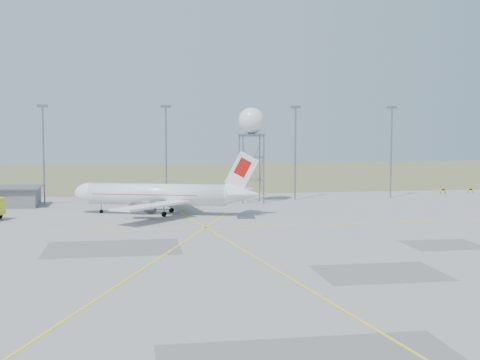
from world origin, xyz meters
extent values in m
plane|color=#9C9C97|center=(0.00, 0.00, 0.00)|extent=(400.00, 400.00, 0.00)
cube|color=#626A3A|center=(0.00, 140.00, 0.01)|extent=(400.00, 120.00, 0.03)
cylinder|color=gray|center=(-35.00, 66.00, 10.00)|extent=(0.36, 0.36, 20.00)
cube|color=gray|center=(-35.00, 66.00, 20.20)|extent=(2.20, 0.50, 0.60)
cylinder|color=gray|center=(-10.00, 66.00, 10.00)|extent=(0.36, 0.36, 20.00)
cube|color=gray|center=(-10.00, 66.00, 20.20)|extent=(2.20, 0.50, 0.60)
cylinder|color=gray|center=(18.00, 66.00, 10.00)|extent=(0.36, 0.36, 20.00)
cube|color=gray|center=(18.00, 66.00, 20.20)|extent=(2.20, 0.50, 0.60)
cylinder|color=gray|center=(40.00, 66.00, 10.00)|extent=(0.36, 0.36, 20.00)
cube|color=gray|center=(40.00, 66.00, 20.20)|extent=(2.20, 0.50, 0.60)
cylinder|color=black|center=(55.00, 72.00, 0.40)|extent=(0.10, 0.10, 0.80)
cylinder|color=black|center=(56.20, 72.00, 0.40)|extent=(0.10, 0.10, 0.80)
cube|color=yellow|center=(55.60, 72.00, 0.95)|extent=(1.60, 0.15, 0.50)
cube|color=black|center=(55.60, 71.92, 0.95)|extent=(0.80, 0.03, 0.30)
cylinder|color=black|center=(62.00, 72.00, 0.40)|extent=(0.10, 0.10, 0.80)
cylinder|color=black|center=(63.20, 72.00, 0.40)|extent=(0.10, 0.10, 0.80)
cube|color=yellow|center=(62.60, 72.00, 0.95)|extent=(1.60, 0.15, 0.50)
cube|color=black|center=(62.60, 71.92, 0.95)|extent=(0.80, 0.03, 0.30)
cylinder|color=white|center=(-12.70, 47.28, 3.72)|extent=(25.41, 11.50, 3.91)
ellipsoid|color=white|center=(-24.81, 51.16, 3.72)|extent=(7.16, 5.64, 3.91)
cube|color=black|center=(-25.93, 51.52, 4.30)|extent=(2.07, 2.50, 0.95)
cone|color=white|center=(2.20, 42.49, 4.01)|extent=(6.78, 5.52, 3.91)
cube|color=white|center=(2.20, 42.49, 8.12)|extent=(6.06, 2.20, 7.36)
cube|color=#B30F0B|center=(2.39, 42.43, 8.80)|extent=(3.31, 1.35, 3.77)
cube|color=white|center=(2.69, 45.62, 4.50)|extent=(4.63, 6.08, 0.18)
cube|color=white|center=(0.78, 39.66, 4.50)|extent=(4.63, 6.08, 0.18)
cube|color=white|center=(-8.61, 55.21, 2.74)|extent=(6.88, 16.16, 0.35)
cube|color=white|center=(-14.00, 38.44, 2.74)|extent=(14.22, 14.55, 0.35)
cylinder|color=slate|center=(-11.90, 52.98, 1.86)|extent=(4.60, 3.40, 2.25)
cylinder|color=slate|center=(-15.37, 42.17, 1.86)|extent=(4.60, 3.40, 2.25)
cube|color=#B30F0B|center=(-14.57, 47.87, 3.82)|extent=(19.84, 9.74, 0.12)
cylinder|color=black|center=(-22.95, 50.57, 0.44)|extent=(0.86, 0.86, 0.88)
cube|color=black|center=(-10.84, 46.68, 0.44)|extent=(2.73, 5.89, 0.88)
cylinder|color=gray|center=(-10.84, 46.68, 0.88)|extent=(0.30, 0.30, 1.76)
cylinder|color=gray|center=(5.51, 60.65, 7.18)|extent=(0.26, 0.26, 14.35)
cylinder|color=gray|center=(9.92, 60.65, 7.18)|extent=(0.26, 0.26, 14.35)
cylinder|color=gray|center=(9.92, 65.07, 7.18)|extent=(0.26, 0.26, 14.35)
cylinder|color=gray|center=(5.51, 65.07, 7.18)|extent=(0.26, 0.26, 14.35)
cube|color=gray|center=(7.72, 62.86, 14.35)|extent=(5.02, 5.02, 0.28)
sphere|color=white|center=(7.72, 62.86, 17.22)|extent=(5.52, 5.52, 5.52)
camera|label=1|loc=(-17.60, -75.28, 16.88)|focal=50.00mm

